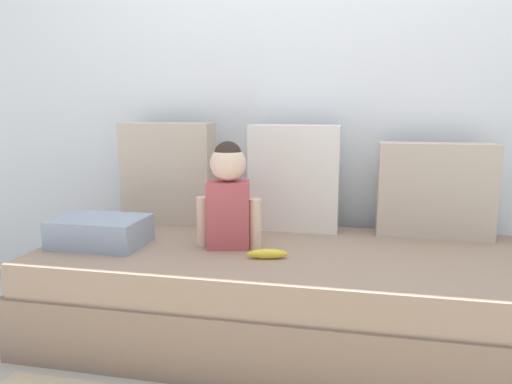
{
  "coord_description": "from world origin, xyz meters",
  "views": [
    {
      "loc": [
        0.3,
        -1.99,
        1.03
      ],
      "look_at": [
        -0.12,
        0.0,
        0.67
      ],
      "focal_mm": 33.13,
      "sensor_mm": 36.0,
      "label": 1
    }
  ],
  "objects_px": {
    "toddler": "(228,195)",
    "folded_blanket": "(100,231)",
    "throw_pillow_left": "(168,173)",
    "throw_pillow_center": "(294,178)",
    "banana": "(268,254)",
    "couch": "(282,294)",
    "throw_pillow_right": "(435,190)"
  },
  "relations": [
    {
      "from": "throw_pillow_left",
      "to": "couch",
      "type": "bearing_deg",
      "value": -28.07
    },
    {
      "from": "couch",
      "to": "throw_pillow_right",
      "type": "distance_m",
      "value": 0.89
    },
    {
      "from": "toddler",
      "to": "throw_pillow_left",
      "type": "bearing_deg",
      "value": 138.9
    },
    {
      "from": "throw_pillow_right",
      "to": "throw_pillow_left",
      "type": "bearing_deg",
      "value": 180.0
    },
    {
      "from": "couch",
      "to": "folded_blanket",
      "type": "distance_m",
      "value": 0.87
    },
    {
      "from": "banana",
      "to": "folded_blanket",
      "type": "height_order",
      "value": "folded_blanket"
    },
    {
      "from": "couch",
      "to": "throw_pillow_right",
      "type": "bearing_deg",
      "value": 28.07
    },
    {
      "from": "toddler",
      "to": "folded_blanket",
      "type": "bearing_deg",
      "value": -170.58
    },
    {
      "from": "throw_pillow_left",
      "to": "banana",
      "type": "relative_size",
      "value": 3.17
    },
    {
      "from": "throw_pillow_center",
      "to": "banana",
      "type": "xyz_separation_m",
      "value": [
        -0.04,
        -0.52,
        -0.25
      ]
    },
    {
      "from": "couch",
      "to": "banana",
      "type": "distance_m",
      "value": 0.28
    },
    {
      "from": "toddler",
      "to": "banana",
      "type": "xyz_separation_m",
      "value": [
        0.2,
        -0.13,
        -0.22
      ]
    },
    {
      "from": "throw_pillow_left",
      "to": "folded_blanket",
      "type": "height_order",
      "value": "throw_pillow_left"
    },
    {
      "from": "throw_pillow_left",
      "to": "folded_blanket",
      "type": "relative_size",
      "value": 1.35
    },
    {
      "from": "toddler",
      "to": "couch",
      "type": "bearing_deg",
      "value": 4.78
    },
    {
      "from": "throw_pillow_right",
      "to": "folded_blanket",
      "type": "bearing_deg",
      "value": -162.27
    },
    {
      "from": "folded_blanket",
      "to": "throw_pillow_right",
      "type": "bearing_deg",
      "value": 17.73
    },
    {
      "from": "throw_pillow_center",
      "to": "toddler",
      "type": "distance_m",
      "value": 0.45
    },
    {
      "from": "couch",
      "to": "folded_blanket",
      "type": "xyz_separation_m",
      "value": [
        -0.82,
        -0.12,
        0.28
      ]
    },
    {
      "from": "throw_pillow_left",
      "to": "throw_pillow_right",
      "type": "distance_m",
      "value": 1.36
    },
    {
      "from": "throw_pillow_center",
      "to": "toddler",
      "type": "height_order",
      "value": "throw_pillow_center"
    },
    {
      "from": "folded_blanket",
      "to": "banana",
      "type": "bearing_deg",
      "value": -2.79
    },
    {
      "from": "throw_pillow_left",
      "to": "folded_blanket",
      "type": "bearing_deg",
      "value": -105.94
    },
    {
      "from": "throw_pillow_left",
      "to": "throw_pillow_right",
      "type": "relative_size",
      "value": 1.01
    },
    {
      "from": "throw_pillow_left",
      "to": "throw_pillow_right",
      "type": "height_order",
      "value": "throw_pillow_left"
    },
    {
      "from": "banana",
      "to": "folded_blanket",
      "type": "relative_size",
      "value": 0.42
    },
    {
      "from": "couch",
      "to": "toddler",
      "type": "bearing_deg",
      "value": -175.22
    },
    {
      "from": "toddler",
      "to": "folded_blanket",
      "type": "distance_m",
      "value": 0.61
    },
    {
      "from": "folded_blanket",
      "to": "throw_pillow_center",
      "type": "bearing_deg",
      "value": 30.36
    },
    {
      "from": "throw_pillow_right",
      "to": "throw_pillow_center",
      "type": "bearing_deg",
      "value": 180.0
    },
    {
      "from": "banana",
      "to": "toddler",
      "type": "bearing_deg",
      "value": 146.6
    },
    {
      "from": "couch",
      "to": "throw_pillow_left",
      "type": "relative_size",
      "value": 4.08
    }
  ]
}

